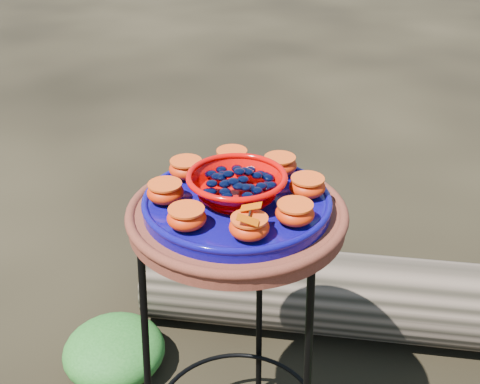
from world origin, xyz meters
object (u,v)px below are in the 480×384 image
(cobalt_plate, at_px, (237,204))
(red_bowl, at_px, (237,187))
(plant_stand, at_px, (237,353))
(terracotta_saucer, at_px, (237,217))
(driftwood_log, at_px, (369,297))

(cobalt_plate, height_order, red_bowl, red_bowl)
(plant_stand, height_order, red_bowl, red_bowl)
(plant_stand, height_order, cobalt_plate, cobalt_plate)
(terracotta_saucer, relative_size, red_bowl, 2.33)
(driftwood_log, bearing_deg, cobalt_plate, -115.79)
(cobalt_plate, distance_m, driftwood_log, 0.88)
(cobalt_plate, xyz_separation_m, driftwood_log, (0.27, 0.56, -0.61))
(plant_stand, xyz_separation_m, cobalt_plate, (0.00, 0.00, 0.40))
(red_bowl, bearing_deg, plant_stand, 0.00)
(plant_stand, bearing_deg, red_bowl, 0.00)
(terracotta_saucer, xyz_separation_m, red_bowl, (0.00, 0.00, 0.07))
(terracotta_saucer, distance_m, driftwood_log, 0.86)
(cobalt_plate, bearing_deg, terracotta_saucer, 0.00)
(cobalt_plate, relative_size, red_bowl, 2.00)
(cobalt_plate, height_order, driftwood_log, cobalt_plate)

